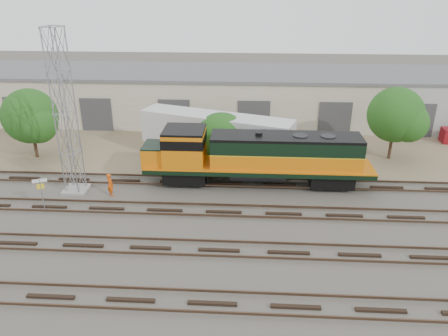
# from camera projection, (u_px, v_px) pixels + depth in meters

# --- Properties ---
(ground) EXTENTS (140.00, 140.00, 0.00)m
(ground) POSITION_uv_depth(u_px,v_px,m) (222.00, 224.00, 27.94)
(ground) COLOR #47423A
(ground) RESTS_ON ground
(dirt_strip) EXTENTS (80.00, 16.00, 0.02)m
(dirt_strip) POSITION_uv_depth(u_px,v_px,m) (232.00, 143.00, 41.66)
(dirt_strip) COLOR #726047
(dirt_strip) RESTS_ON ground
(tracks) EXTENTS (80.00, 20.40, 0.28)m
(tracks) POSITION_uv_depth(u_px,v_px,m) (219.00, 250.00, 25.16)
(tracks) COLOR black
(tracks) RESTS_ON ground
(warehouse) EXTENTS (58.40, 10.40, 5.30)m
(warehouse) POSITION_uv_depth(u_px,v_px,m) (236.00, 95.00, 47.90)
(warehouse) COLOR beige
(warehouse) RESTS_ON ground
(locomotive) EXTENTS (17.03, 2.99, 4.09)m
(locomotive) POSITION_uv_depth(u_px,v_px,m) (254.00, 156.00, 32.38)
(locomotive) COLOR black
(locomotive) RESTS_ON tracks
(signal_tower) EXTENTS (1.72, 1.72, 11.67)m
(signal_tower) POSITION_uv_depth(u_px,v_px,m) (66.00, 117.00, 30.12)
(signal_tower) COLOR gray
(signal_tower) RESTS_ON ground
(sign_post) EXTENTS (0.88, 0.38, 2.28)m
(sign_post) POSITION_uv_depth(u_px,v_px,m) (41.00, 188.00, 29.18)
(sign_post) COLOR gray
(sign_post) RESTS_ON ground
(worker) EXTENTS (0.74, 0.72, 1.72)m
(worker) POSITION_uv_depth(u_px,v_px,m) (110.00, 185.00, 31.35)
(worker) COLOR #E4510C
(worker) RESTS_ON ground
(semi_trailer) EXTENTS (13.24, 6.74, 4.03)m
(semi_trailer) POSITION_uv_depth(u_px,v_px,m) (220.00, 132.00, 36.78)
(semi_trailer) COLOR silver
(semi_trailer) RESTS_ON ground
(tree_west) EXTENTS (4.88, 4.65, 6.08)m
(tree_west) POSITION_uv_depth(u_px,v_px,m) (32.00, 118.00, 36.81)
(tree_west) COLOR #382619
(tree_west) RESTS_ON ground
(tree_mid) EXTENTS (4.90, 4.67, 4.67)m
(tree_mid) POSITION_uv_depth(u_px,v_px,m) (224.00, 142.00, 36.28)
(tree_mid) COLOR #382619
(tree_mid) RESTS_ON ground
(tree_east) EXTENTS (4.89, 4.66, 6.29)m
(tree_east) POSITION_uv_depth(u_px,v_px,m) (399.00, 117.00, 36.46)
(tree_east) COLOR #382619
(tree_east) RESTS_ON ground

